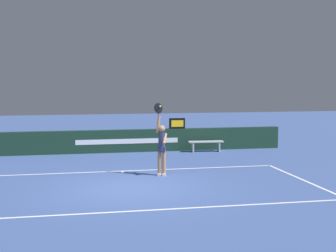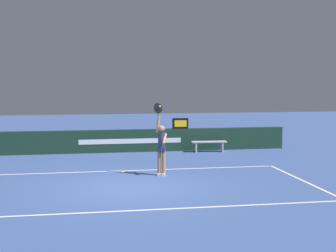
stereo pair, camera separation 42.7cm
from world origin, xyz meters
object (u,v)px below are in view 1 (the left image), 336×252
tennis_player (162,146)px  courtside_bench_near (206,144)px  speed_display (177,123)px  tennis_ball (160,106)px

tennis_player → courtside_bench_near: 5.53m
speed_display → tennis_ball: (-1.74, -5.31, 1.06)m
tennis_player → tennis_ball: tennis_player is taller
tennis_ball → courtside_bench_near: 5.85m
tennis_ball → courtside_bench_near: tennis_ball is taller
tennis_player → tennis_ball: bearing=-166.2°
speed_display → tennis_ball: size_ratio=9.89×
speed_display → tennis_ball: bearing=-108.1°
tennis_ball → courtside_bench_near: (2.89, 4.71, -1.91)m
tennis_ball → tennis_player: bearing=13.8°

